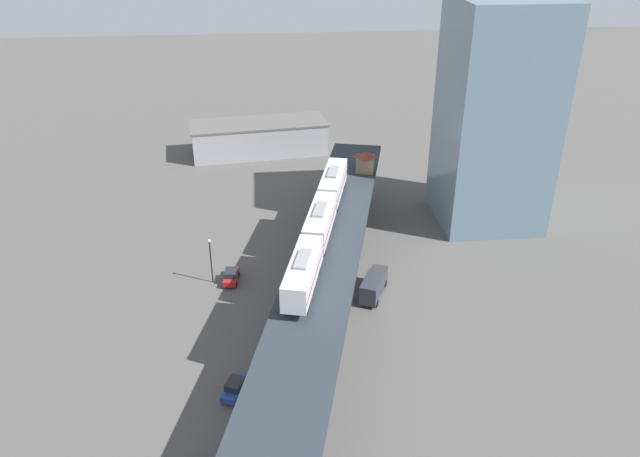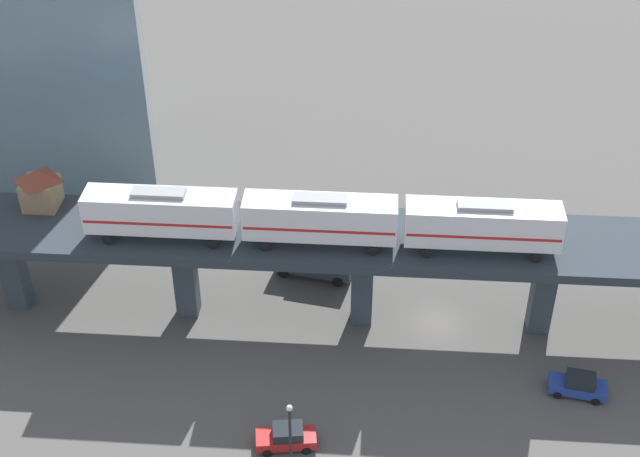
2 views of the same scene
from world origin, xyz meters
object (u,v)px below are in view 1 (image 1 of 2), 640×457
object	(u,v)px
warehouse_building	(259,138)
signal_hut	(365,161)
office_tower	(496,116)
street_car_red	(231,276)
delivery_truck	(374,285)
street_lamp	(211,257)
subway_train	(320,221)
street_car_blue	(236,387)

from	to	relation	value
warehouse_building	signal_hut	bearing A→B (deg)	-62.72
office_tower	street_car_red	bearing A→B (deg)	-158.97
signal_hut	delivery_truck	distance (m)	24.70
delivery_truck	street_lamp	distance (m)	23.06
street_car_red	warehouse_building	distance (m)	51.12
signal_hut	delivery_truck	xyz separation A→B (m)	(-2.21, -22.90, -8.97)
street_car_red	delivery_truck	xyz separation A→B (m)	(19.61, -5.54, 0.82)
subway_train	warehouse_building	xyz separation A→B (m)	(-7.74, 55.55, -8.06)
street_lamp	office_tower	distance (m)	49.75
subway_train	street_lamp	xyz separation A→B (m)	(-14.93, 4.77, -7.36)
street_car_blue	street_car_red	distance (m)	23.15
signal_hut	street_car_red	world-z (taller)	signal_hut
subway_train	street_car_red	bearing A→B (deg)	159.12
street_lamp	office_tower	size ratio (longest dim) A/B	0.19
street_car_red	delivery_truck	bearing A→B (deg)	-15.77
street_car_red	office_tower	bearing A→B (deg)	21.03
street_car_blue	street_lamp	size ratio (longest dim) A/B	0.68
signal_hut	warehouse_building	xyz separation A→B (m)	(-17.27, 33.49, -7.32)
street_car_blue	office_tower	xyz separation A→B (m)	(41.12, 39.38, 17.06)
street_lamp	warehouse_building	xyz separation A→B (m)	(7.18, 50.78, -0.70)
delivery_truck	street_lamp	world-z (taller)	street_lamp
street_car_blue	office_tower	size ratio (longest dim) A/B	0.13
subway_train	street_car_blue	bearing A→B (deg)	-121.08
office_tower	signal_hut	bearing A→B (deg)	176.92
street_car_red	subway_train	bearing A→B (deg)	-20.88
street_car_red	office_tower	xyz separation A→B (m)	(42.31, 16.27, 17.06)
street_car_blue	subway_train	bearing A→B (deg)	58.92
street_car_red	street_lamp	distance (m)	4.12
subway_train	street_car_red	size ratio (longest dim) A/B	8.06
subway_train	warehouse_building	distance (m)	56.66
street_lamp	office_tower	bearing A→B (deg)	19.81
street_car_blue	office_tower	bearing A→B (deg)	43.76
delivery_truck	street_lamp	bearing A→B (deg)	165.83
signal_hut	delivery_truck	size ratio (longest dim) A/B	0.52
delivery_truck	warehouse_building	bearing A→B (deg)	104.95
signal_hut	street_car_blue	xyz separation A→B (m)	(-20.63, -40.48, -9.79)
subway_train	street_lamp	bearing A→B (deg)	162.29
street_car_blue	warehouse_building	xyz separation A→B (m)	(3.36, 73.97, 2.47)
street_car_blue	street_lamp	world-z (taller)	street_lamp
subway_train	delivery_truck	distance (m)	12.18
street_car_blue	warehouse_building	distance (m)	74.09
subway_train	warehouse_building	world-z (taller)	subway_train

